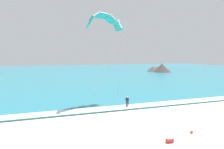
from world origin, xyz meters
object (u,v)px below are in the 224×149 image
at_px(kite_primary, 104,20).
at_px(cooler_box, 170,140).
at_px(surfboard, 127,108).
at_px(beach_ball, 192,132).
at_px(kitesurfer, 127,101).

xyz_separation_m(kite_primary, cooler_box, (0.80, -15.28, -11.88)).
height_order(surfboard, cooler_box, cooler_box).
xyz_separation_m(surfboard, kite_primary, (-1.97, 4.12, 12.05)).
relative_size(cooler_box, beach_ball, 2.18).
xyz_separation_m(surfboard, cooler_box, (-1.17, -11.16, 0.18)).
height_order(cooler_box, beach_ball, cooler_box).
height_order(surfboard, kitesurfer, kitesurfer).
xyz_separation_m(surfboard, kitesurfer, (0.00, 0.02, 0.91)).
bearing_deg(kitesurfer, kite_primary, 115.69).
relative_size(surfboard, cooler_box, 2.49).
bearing_deg(beach_ball, cooler_box, -162.31).
bearing_deg(kite_primary, kitesurfer, -64.31).
bearing_deg(kite_primary, cooler_box, -87.00).
relative_size(kitesurfer, beach_ball, 6.34).
distance_m(surfboard, cooler_box, 11.23).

